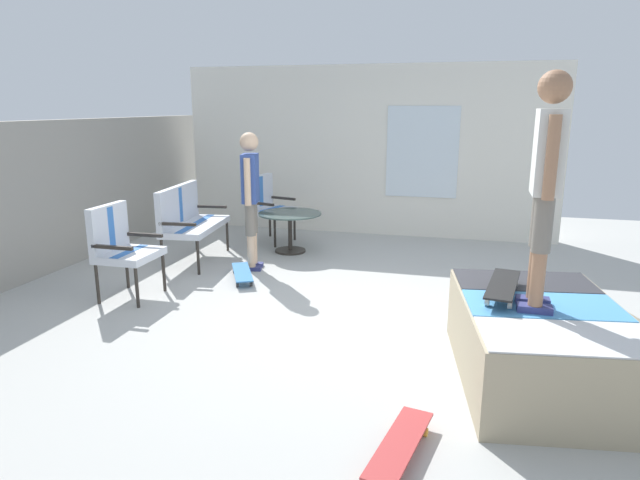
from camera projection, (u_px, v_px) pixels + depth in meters
name	position (u px, v px, depth m)	size (l,w,h in m)	color
ground_plane	(345.00, 322.00, 5.45)	(12.00, 12.00, 0.10)	#B2B2AD
back_wall_cinderblock	(3.00, 206.00, 6.21)	(9.00, 0.20, 1.88)	#9E998E
house_facade	(367.00, 151.00, 8.80)	(0.23, 6.00, 2.68)	white
skate_ramp	(544.00, 343.00, 4.12)	(2.00, 2.18, 0.61)	tan
patio_bench	(187.00, 216.00, 7.29)	(1.30, 0.69, 1.02)	#2D2823
patio_chair_near_house	(266.00, 202.00, 8.40)	(0.74, 0.69, 1.02)	#2D2823
patio_chair_by_wall	(119.00, 243.00, 5.90)	(0.63, 0.56, 1.02)	#2D2823
patio_table	(290.00, 224.00, 7.80)	(0.90, 0.90, 0.57)	#2D2823
person_watching	(251.00, 190.00, 6.84)	(0.47, 0.29, 1.74)	navy
person_skater	(546.00, 175.00, 3.76)	(0.48, 0.25, 1.67)	navy
skateboard_by_bench	(242.00, 273.00, 6.62)	(0.80, 0.54, 0.10)	#3372B2
skateboard_spare	(400.00, 445.00, 3.25)	(0.82, 0.35, 0.10)	#B23838
skateboard_on_ramp	(503.00, 285.00, 4.22)	(0.82, 0.32, 0.10)	black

